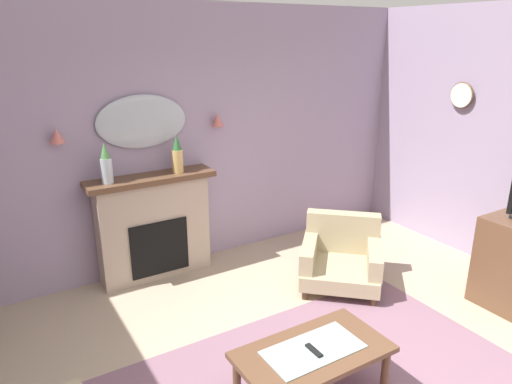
% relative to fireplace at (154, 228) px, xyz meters
% --- Properties ---
extents(wall_back, '(7.00, 0.10, 2.91)m').
position_rel_fireplace_xyz_m(wall_back, '(0.46, 0.22, 0.89)').
color(wall_back, '#9E8CA8').
rests_on(wall_back, ground).
extents(fireplace, '(1.36, 0.36, 1.16)m').
position_rel_fireplace_xyz_m(fireplace, '(0.00, 0.00, 0.00)').
color(fireplace, tan).
rests_on(fireplace, ground).
extents(mantel_vase_right, '(0.12, 0.12, 0.41)m').
position_rel_fireplace_xyz_m(mantel_vase_right, '(-0.45, -0.03, 0.78)').
color(mantel_vase_right, silver).
rests_on(mantel_vase_right, fireplace).
extents(mantel_vase_left, '(0.12, 0.12, 0.41)m').
position_rel_fireplace_xyz_m(mantel_vase_left, '(0.30, -0.03, 0.78)').
color(mantel_vase_left, tan).
rests_on(mantel_vase_left, fireplace).
extents(wall_mirror, '(0.96, 0.06, 0.56)m').
position_rel_fireplace_xyz_m(wall_mirror, '(-0.00, 0.14, 1.14)').
color(wall_mirror, '#B2BCC6').
extents(wall_sconce_left, '(0.14, 0.14, 0.14)m').
position_rel_fireplace_xyz_m(wall_sconce_left, '(-0.85, 0.09, 1.09)').
color(wall_sconce_left, '#D17066').
extents(wall_sconce_right, '(0.14, 0.14, 0.14)m').
position_rel_fireplace_xyz_m(wall_sconce_right, '(0.85, 0.09, 1.09)').
color(wall_sconce_right, '#D17066').
extents(wall_clock, '(0.04, 0.31, 0.31)m').
position_rel_fireplace_xyz_m(wall_clock, '(3.42, -1.14, 1.33)').
color(wall_clock, silver).
extents(coffee_table, '(1.10, 0.60, 0.45)m').
position_rel_fireplace_xyz_m(coffee_table, '(0.29, -2.44, -0.19)').
color(coffee_table, brown).
rests_on(coffee_table, ground).
extents(tv_remote, '(0.04, 0.16, 0.02)m').
position_rel_fireplace_xyz_m(tv_remote, '(0.28, -2.46, -0.12)').
color(tv_remote, black).
rests_on(tv_remote, coffee_table).
extents(armchair_by_coffee_table, '(1.14, 1.15, 0.71)m').
position_rel_fireplace_xyz_m(armchair_by_coffee_table, '(1.65, -1.19, -0.27)').
color(armchair_by_coffee_table, tan).
rests_on(armchair_by_coffee_table, ground).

